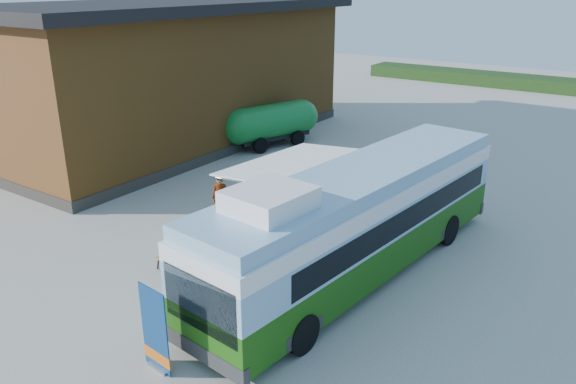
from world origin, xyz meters
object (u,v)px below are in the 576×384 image
Objects in this scene: bus at (359,218)px; slurry_tanker at (271,122)px; banner at (155,337)px; person_b at (312,200)px; person_a at (220,198)px; picnic_table at (181,254)px.

bus is 2.15× the size of slurry_tanker.
banner is 1.21× the size of person_b.
bus is 14.46m from slurry_tanker.
bus reaches higher than person_a.
person_a is 3.42m from person_b.
picnic_table is 0.72× the size of person_b.
slurry_tanker is (-5.85, 12.83, 0.80)m from picnic_table.
picnic_table is at bearing -142.02° from bus.
banner is 8.75m from person_a.
person_a is at bearing -46.52° from slurry_tanker.
bus is 6.30m from person_a.
person_b is 0.30× the size of slurry_tanker.
banner reaches higher than person_b.
banner is at bearing -85.65° from person_a.
person_b is (1.41, 5.38, 0.36)m from picnic_table.
person_b is at bearing 3.40° from person_a.
slurry_tanker is (-10.49, 9.94, -0.54)m from bus.
person_b reaches higher than person_a.
bus is 4.20m from person_b.
banner is at bearing -97.73° from bus.
picnic_table is at bearing -47.17° from slurry_tanker.
banner is 1.22× the size of person_a.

